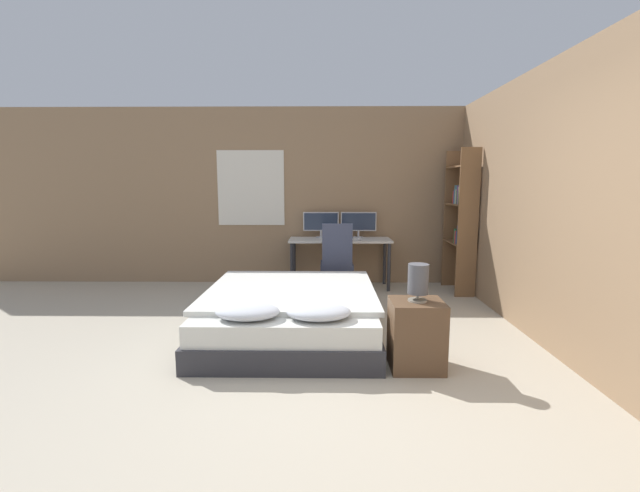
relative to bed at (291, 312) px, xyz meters
The scene contains 13 objects.
ground_plane 1.41m from the bed, 73.95° to the right, with size 20.00×20.00×0.00m, color #B2A893.
wall_back 2.67m from the bed, 81.22° to the left, with size 12.00×0.08×2.70m.
wall_side_right 2.72m from the bed, ahead, with size 0.06×12.00×2.70m.
bed is the anchor object (origin of this frame).
nightstand 1.38m from the bed, 35.20° to the right, with size 0.44×0.40×0.59m.
bedside_lamp 1.48m from the bed, 35.20° to the right, with size 0.17×0.17×0.31m.
desk 2.16m from the bed, 74.31° to the left, with size 1.51×0.56×0.74m.
monitor_left 2.36m from the bed, 82.61° to the left, with size 0.54×0.16×0.39m.
monitor_right 2.49m from the bed, 68.82° to the left, with size 0.54×0.16×0.39m.
keyboard 2.02m from the bed, 72.93° to the left, with size 0.35×0.13×0.02m.
computer_mouse 2.12m from the bed, 65.80° to the left, with size 0.07×0.05×0.04m.
office_chair 1.50m from the bed, 69.81° to the left, with size 0.52×0.52×1.04m.
bookshelf 3.03m from the bed, 38.04° to the left, with size 0.28×0.71×2.03m.
Camera 1 is at (-0.02, -2.94, 1.56)m, focal length 24.00 mm.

